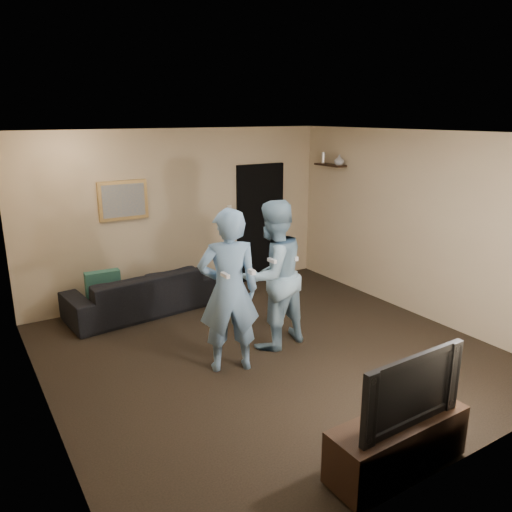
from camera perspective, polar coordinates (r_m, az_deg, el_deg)
ground at (r=6.20m, az=1.44°, el=-10.94°), size 5.00×5.00×0.00m
ceiling at (r=5.53m, az=1.63°, el=13.84°), size 5.00×5.00×0.04m
wall_back at (r=7.88m, az=-8.59°, el=4.77°), size 5.00×0.04×2.60m
wall_front at (r=4.01m, az=21.85°, el=-7.29°), size 5.00×0.04×2.60m
wall_left at (r=4.88m, az=-23.83°, el=-3.41°), size 0.04×5.00×2.60m
wall_right at (r=7.37m, az=17.99°, el=3.40°), size 0.04×5.00×2.60m
sofa at (r=7.46m, az=-12.99°, el=-4.02°), size 2.18×1.01×0.62m
throw_pillow at (r=7.26m, az=-17.06°, el=-3.45°), size 0.48×0.17×0.47m
painting_frame at (r=7.50m, az=-14.94°, el=6.18°), size 0.72×0.05×0.57m
painting_canvas at (r=7.47m, az=-14.88°, el=6.15°), size 0.62×0.01×0.47m
doorway at (r=8.58m, az=0.49°, el=3.81°), size 0.90×0.06×2.00m
light_switch at (r=8.23m, az=-3.07°, el=5.39°), size 0.08×0.02×0.12m
wall_shelf at (r=8.45m, az=8.47°, el=10.25°), size 0.20×0.60×0.03m
shelf_vase at (r=8.28m, az=9.49°, el=10.77°), size 0.21×0.21×0.17m
shelf_figurine at (r=8.58m, az=7.70°, el=11.07°), size 0.06×0.06×0.18m
tv_console at (r=4.43m, az=15.84°, el=-19.89°), size 1.25×0.42×0.45m
television at (r=4.15m, az=16.40°, el=-14.01°), size 1.04×0.15×0.60m
wii_player_left at (r=5.49m, az=-3.13°, el=-4.02°), size 0.79×0.65×1.86m
wii_player_right at (r=6.06m, az=1.92°, el=-2.20°), size 1.00×0.84×1.84m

